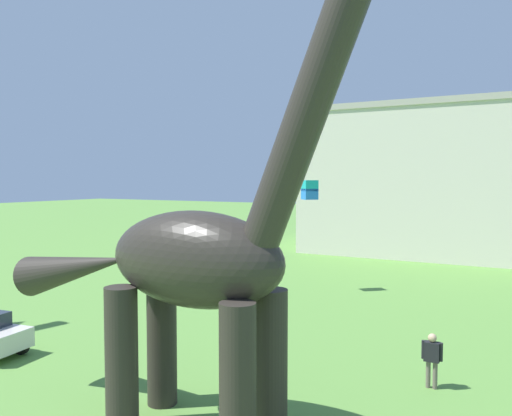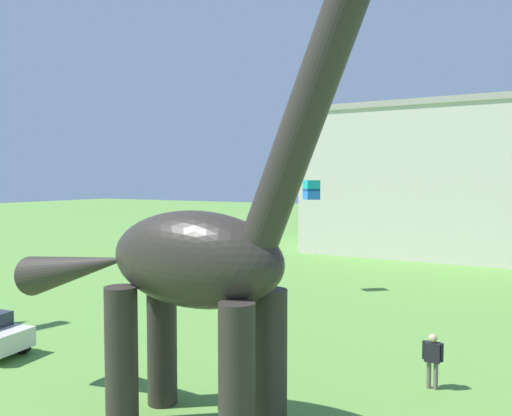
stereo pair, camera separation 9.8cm
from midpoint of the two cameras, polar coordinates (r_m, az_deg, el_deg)
The scene contains 4 objects.
dinosaur_sculpture at distance 13.85m, azimuth -7.01°, elevation -5.47°, with size 11.88×2.52×12.42m.
person_far_spectator at distance 18.02m, azimuth 18.25°, elevation -14.80°, with size 0.65×0.29×1.74m.
kite_drifting at distance 30.63m, azimuth 5.70°, elevation 1.95°, with size 1.10×1.10×1.11m.
background_building_block at distance 49.58m, azimuth 18.66°, elevation 2.85°, with size 21.52×13.23×12.79m.
Camera 1 is at (8.12, -5.13, 6.57)m, focal length 37.20 mm.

